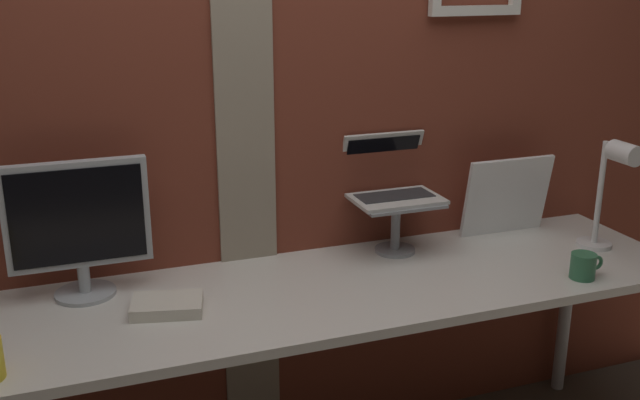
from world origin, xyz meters
The scene contains 9 objects.
brick_wall_back centered at (0.00, 0.36, 1.20)m, with size 3.71×0.16×2.39m.
desk centered at (0.15, -0.01, 0.68)m, with size 2.36×0.63×0.75m.
monitor centered at (-0.57, 0.18, 0.98)m, with size 0.41×0.18×0.41m.
laptop_stand centered at (0.46, 0.18, 0.87)m, with size 0.28×0.22×0.19m.
laptop centered at (0.46, 0.25, 0.99)m, with size 0.30×0.28×0.21m.
whiteboard_panel centered at (0.92, 0.21, 0.89)m, with size 0.34×0.02×0.29m, color white.
desk_lamp centered at (1.14, -0.07, 0.99)m, with size 0.12×0.20×0.40m.
coffee_mug centered at (0.92, -0.23, 0.79)m, with size 0.12×0.08×0.08m.
paper_clutter_stack centered at (-0.36, -0.01, 0.76)m, with size 0.20×0.14×0.03m, color silver.
Camera 1 is at (-0.60, -1.95, 1.68)m, focal length 41.08 mm.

